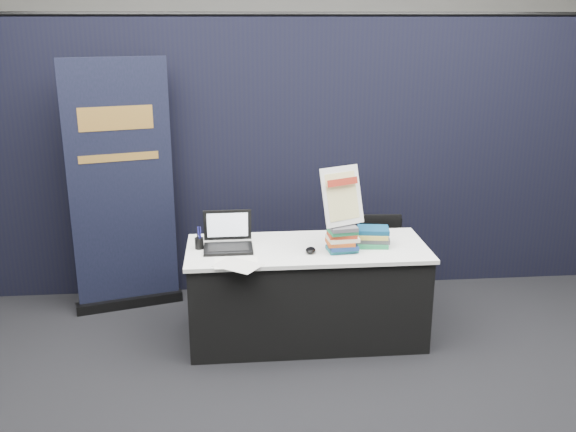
# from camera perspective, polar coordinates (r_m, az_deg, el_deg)

# --- Properties ---
(floor) EXTENTS (8.00, 8.00, 0.00)m
(floor) POSITION_cam_1_polar(r_m,az_deg,el_deg) (4.64, 2.48, -13.83)
(floor) COLOR black
(floor) RESTS_ON ground
(wall_back) EXTENTS (8.00, 0.02, 3.50)m
(wall_back) POSITION_cam_1_polar(r_m,az_deg,el_deg) (7.98, -1.30, 12.58)
(wall_back) COLOR #A3A19A
(wall_back) RESTS_ON floor
(drape_partition) EXTENTS (6.00, 0.08, 2.40)m
(drape_partition) POSITION_cam_1_polar(r_m,az_deg,el_deg) (5.69, 0.47, 5.13)
(drape_partition) COLOR black
(drape_partition) RESTS_ON floor
(display_table) EXTENTS (1.80, 0.75, 0.75)m
(display_table) POSITION_cam_1_polar(r_m,az_deg,el_deg) (4.95, 1.68, -6.82)
(display_table) COLOR black
(display_table) RESTS_ON floor
(laptop) EXTENTS (0.36, 0.29, 0.27)m
(laptop) POSITION_cam_1_polar(r_m,az_deg,el_deg) (4.78, -5.35, -2.12)
(laptop) COLOR black
(laptop) RESTS_ON display_table
(mouse) EXTENTS (0.09, 0.13, 0.04)m
(mouse) POSITION_cam_1_polar(r_m,az_deg,el_deg) (4.68, 2.02, -3.05)
(mouse) COLOR black
(mouse) RESTS_ON display_table
(brochure_left) EXTENTS (0.27, 0.20, 0.00)m
(brochure_left) POSITION_cam_1_polar(r_m,az_deg,el_deg) (4.76, -4.52, -2.98)
(brochure_left) COLOR silver
(brochure_left) RESTS_ON display_table
(brochure_mid) EXTENTS (0.37, 0.35, 0.00)m
(brochure_mid) POSITION_cam_1_polar(r_m,az_deg,el_deg) (4.46, -4.48, -4.39)
(brochure_mid) COLOR silver
(brochure_mid) RESTS_ON display_table
(brochure_right) EXTENTS (0.31, 0.22, 0.00)m
(brochure_right) POSITION_cam_1_polar(r_m,az_deg,el_deg) (4.51, -4.62, -4.17)
(brochure_right) COLOR white
(brochure_right) RESTS_ON display_table
(pen_cup) EXTENTS (0.07, 0.07, 0.08)m
(pen_cup) POSITION_cam_1_polar(r_m,az_deg,el_deg) (4.80, -7.90, -2.42)
(pen_cup) COLOR black
(pen_cup) RESTS_ON display_table
(book_stack_tall) EXTENTS (0.22, 0.17, 0.20)m
(book_stack_tall) POSITION_cam_1_polar(r_m,az_deg,el_deg) (4.69, 4.80, -2.01)
(book_stack_tall) COLOR #1B6269
(book_stack_tall) RESTS_ON display_table
(book_stack_short) EXTENTS (0.26, 0.21, 0.13)m
(book_stack_short) POSITION_cam_1_polar(r_m,az_deg,el_deg) (4.86, 7.44, -1.81)
(book_stack_short) COLOR #1F7748
(book_stack_short) RESTS_ON display_table
(info_sign) EXTENTS (0.34, 0.25, 0.44)m
(info_sign) POSITION_cam_1_polar(r_m,az_deg,el_deg) (4.63, 4.83, 1.73)
(info_sign) COLOR black
(info_sign) RESTS_ON book_stack_tall
(pullup_banner) EXTENTS (0.89, 0.33, 2.10)m
(pullup_banner) POSITION_cam_1_polar(r_m,az_deg,el_deg) (5.46, -14.47, 1.18)
(pullup_banner) COLOR black
(pullup_banner) RESTS_ON floor
(stacking_chair) EXTENTS (0.39, 0.39, 0.80)m
(stacking_chair) POSITION_cam_1_polar(r_m,az_deg,el_deg) (5.46, 8.45, -3.87)
(stacking_chair) COLOR black
(stacking_chair) RESTS_ON floor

